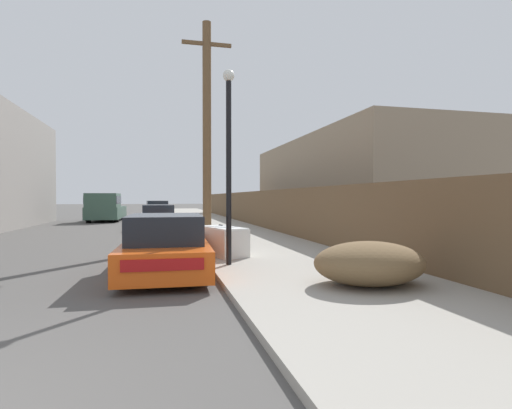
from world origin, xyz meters
The scene contains 11 objects.
sidewalk_curb centered at (5.30, 23.50, 0.06)m, with size 4.20×63.00×0.12m, color #9E998E.
discarded_fridge centered at (3.73, 7.63, 0.49)m, with size 1.17×1.83×0.76m.
parked_sports_car_red centered at (2.26, 6.12, 0.57)m, with size 1.89×4.69×1.26m.
car_parked_mid centered at (2.07, 19.03, 0.59)m, with size 1.86×4.18×1.25m.
car_parked_far centered at (1.94, 29.63, 0.65)m, with size 2.06×4.34×1.40m.
pickup_truck centered at (-1.48, 26.31, 0.95)m, with size 2.25×5.49×1.92m.
utility_pole centered at (3.82, 11.86, 4.17)m, with size 1.80×0.31×7.89m.
street_lamp centered at (3.63, 6.06, 2.66)m, with size 0.26×0.26×4.35m.
brush_pile centered at (5.61, 3.42, 0.49)m, with size 1.94×1.58×0.75m.
wooden_fence centered at (7.25, 19.44, 1.05)m, with size 0.08×39.48×1.86m, color brown.
building_right_house centered at (12.48, 18.15, 2.44)m, with size 6.00×16.32×4.88m, color gray.
Camera 1 is at (2.11, -2.74, 1.61)m, focal length 28.00 mm.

